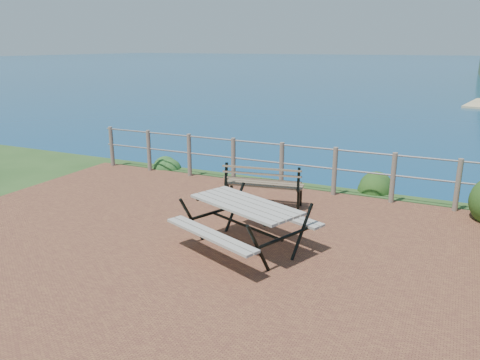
# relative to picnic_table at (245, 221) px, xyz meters

# --- Properties ---
(ground) EXTENTS (10.00, 7.00, 0.12)m
(ground) POSITION_rel_picnic_table_xyz_m (-0.62, -0.13, -0.47)
(ground) COLOR brown
(ground) RESTS_ON ground
(ocean) EXTENTS (1200.00, 1200.00, 0.00)m
(ocean) POSITION_rel_picnic_table_xyz_m (-0.62, 199.87, -0.47)
(ocean) COLOR #125870
(ocean) RESTS_ON ground
(safety_railing) EXTENTS (9.40, 0.10, 1.00)m
(safety_railing) POSITION_rel_picnic_table_xyz_m (-0.62, 3.22, 0.10)
(safety_railing) COLOR #6B5B4C
(safety_railing) RESTS_ON ground
(picnic_table) EXTENTS (1.88, 1.42, 0.74)m
(picnic_table) POSITION_rel_picnic_table_xyz_m (0.00, 0.00, 0.00)
(picnic_table) COLOR gray
(picnic_table) RESTS_ON ground
(park_bench) EXTENTS (1.54, 0.61, 0.84)m
(park_bench) POSITION_rel_picnic_table_xyz_m (-0.53, 2.01, 0.09)
(park_bench) COLOR brown
(park_bench) RESTS_ON ground
(shrub_lip_west) EXTENTS (0.73, 0.73, 0.45)m
(shrub_lip_west) POSITION_rel_picnic_table_xyz_m (-3.95, 3.55, -0.47)
(shrub_lip_west) COLOR #20501E
(shrub_lip_west) RESTS_ON ground
(shrub_lip_east) EXTENTS (0.78, 0.78, 0.53)m
(shrub_lip_east) POSITION_rel_picnic_table_xyz_m (1.24, 4.11, -0.47)
(shrub_lip_east) COLOR #1D4615
(shrub_lip_east) RESTS_ON ground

